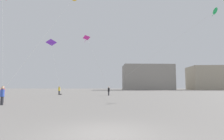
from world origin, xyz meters
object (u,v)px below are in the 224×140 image
person_in_yellow (59,90)px  building_centre_hall (216,78)px  person_in_black (109,91)px  person_in_red (3,93)px  kite_magenta_delta (87,39)px  person_in_blue (2,95)px  building_left_hall (147,78)px  handbag_beside_flyer (61,94)px  kite_violet_delta (51,43)px  kite_emerald_diamond (212,13)px

person_in_yellow → building_centre_hall: bearing=47.4°
person_in_black → person_in_red: (-11.13, -15.54, 0.05)m
person_in_yellow → building_centre_hall: size_ratio=0.07×
person_in_red → kite_magenta_delta: (7.77, 9.46, 8.56)m
kite_magenta_delta → person_in_blue: bearing=-116.4°
person_in_yellow → building_left_hall: building_left_hall is taller
building_left_hall → person_in_black: bearing=-107.1°
person_in_red → building_centre_hall: bearing=-59.8°
person_in_black → building_left_hall: (17.86, 58.22, 5.44)m
kite_magenta_delta → handbag_beside_flyer: bearing=128.7°
person_in_yellow → handbag_beside_flyer: size_ratio=5.74×
kite_magenta_delta → kite_violet_delta: size_ratio=0.85×
kite_violet_delta → kite_magenta_delta: bearing=-42.9°
person_in_black → kite_emerald_diamond: size_ratio=0.10×
person_in_red → kite_emerald_diamond: size_ratio=0.10×
person_in_yellow → person_in_black: bearing=-6.2°
person_in_blue → kite_violet_delta: bearing=-66.6°
person_in_yellow → kite_magenta_delta: kite_magenta_delta is taller
person_in_black → kite_emerald_diamond: (16.39, -8.05, 12.23)m
building_left_hall → kite_magenta_delta: bearing=-108.3°
handbag_beside_flyer → kite_violet_delta: bearing=179.0°
person_in_red → handbag_beside_flyer: size_ratio=5.65×
kite_violet_delta → building_left_hall: bearing=61.6°
kite_emerald_diamond → handbag_beside_flyer: (-26.45, 10.34, -13.04)m
person_in_red → kite_emerald_diamond: 31.01m
kite_emerald_diamond → building_left_hall: (1.47, 66.27, -6.78)m
person_in_blue → handbag_beside_flyer: (-0.63, 20.60, -0.83)m
building_left_hall → handbag_beside_flyer: 62.82m
kite_violet_delta → building_centre_hall: size_ratio=0.38×
kite_emerald_diamond → kite_magenta_delta: 20.17m
person_in_red → kite_emerald_diamond: kite_emerald_diamond is taller
person_in_black → building_centre_hall: bearing=13.9°
kite_violet_delta → building_centre_hall: bearing=40.8°
person_in_blue → building_left_hall: 81.42m
person_in_red → handbag_beside_flyer: person_in_red is taller
kite_emerald_diamond → person_in_red: bearing=-164.8°
building_centre_hall → handbag_beside_flyer: (-63.92, -57.14, -5.97)m
person_in_blue → building_centre_hall: (63.29, 77.74, 5.15)m
person_in_black → building_centre_hall: size_ratio=0.06×
building_left_hall → building_centre_hall: bearing=1.9°
person_in_red → person_in_black: bearing=-54.5°
person_in_red → kite_emerald_diamond: (27.52, 7.49, 12.17)m
person_in_yellow → building_left_hall: size_ratio=0.07×
person_in_blue → handbag_beside_flyer: person_in_blue is taller
person_in_yellow → kite_violet_delta: bearing=-178.4°
kite_emerald_diamond → kite_violet_delta: (-28.80, 10.39, -2.09)m
person_in_red → person_in_blue: (1.70, -2.76, -0.04)m
person_in_black → kite_violet_delta: size_ratio=0.16×
person_in_red → building_left_hall: (28.99, 73.76, 5.39)m
kite_magenta_delta → building_left_hall: bearing=71.7°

